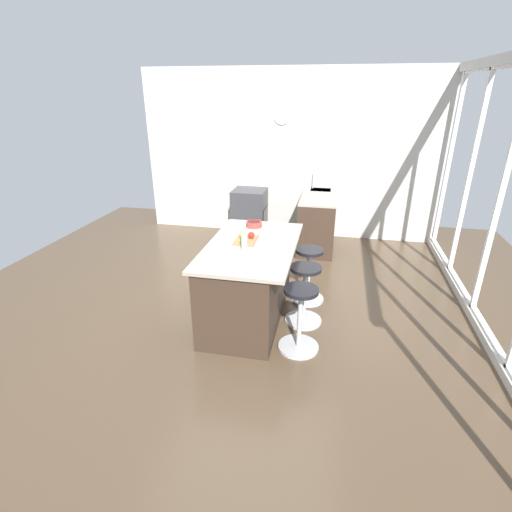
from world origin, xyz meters
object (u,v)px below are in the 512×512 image
Objects in this scene: kitchen_island at (248,280)px; fruit_bowl at (254,224)px; apple_green at (244,240)px; apple_yellow at (242,234)px; water_bottle at (244,240)px; oven_range at (250,213)px; stool_by_window at (308,276)px; stool_near_camera at (300,321)px; stool_middle at (304,296)px; apple_red at (251,235)px; cutting_board at (246,240)px.

kitchen_island is 8.54× the size of fruit_bowl.
apple_yellow is at bearing -161.88° from apple_green.
water_bottle is at bearing 2.91° from kitchen_island.
apple_yellow is at bearing 10.97° from oven_range.
apple_green reaches higher than kitchen_island.
stool_near_camera is (1.08, 0.00, 0.00)m from stool_by_window.
apple_red reaches higher than stool_middle.
water_bottle is (0.36, 0.11, 0.06)m from apple_yellow.
fruit_bowl is (-1.16, -0.74, 0.65)m from stool_near_camera.
cutting_board reaches higher than stool_by_window.
oven_range is 2.81m from apple_red.
oven_range reaches higher than stool_middle.
oven_range is at bearing -165.76° from fruit_bowl.
stool_by_window is (2.28, 1.30, -0.10)m from oven_range.
kitchen_island is 20.94× the size of apple_green.
water_bottle is (0.21, 0.01, 0.59)m from kitchen_island.
apple_red reaches higher than stool_near_camera.
apple_yellow reaches higher than stool_middle.
cutting_board is (0.45, -0.72, 0.62)m from stool_by_window.
apple_red is 0.38× the size of fruit_bowl.
oven_range is at bearing -158.86° from stool_near_camera.
oven_range is 11.62× the size of apple_red.
water_bottle reaches higher than apple_green.
apple_green is at bearing -163.97° from water_bottle.
stool_by_window is 9.45× the size of apple_red.
apple_yellow is (-0.15, -0.10, 0.53)m from kitchen_island.
water_bottle is at bearing 0.06° from apple_red.
apple_yellow reaches higher than stool_by_window.
oven_range is 4.42× the size of fruit_bowl.
fruit_bowl is (-0.62, -0.74, 0.65)m from stool_middle.
oven_range is 2.62m from stool_by_window.
stool_middle is 9.45× the size of apple_red.
stool_by_window is 1.05m from cutting_board.
apple_yellow is at bearing -146.01° from kitchen_island.
stool_near_camera is at bearing 63.84° from water_bottle.
cutting_board is 0.14m from apple_green.
fruit_bowl reaches higher than cutting_board.
apple_red is 0.36m from water_bottle.
water_bottle reaches higher than cutting_board.
apple_yellow reaches higher than stool_near_camera.
apple_yellow is (-0.06, -0.06, 0.05)m from cutting_board.
cutting_board is at bearing -170.03° from water_bottle.
stool_middle is (0.54, 0.00, 0.00)m from stool_by_window.
apple_green is 0.20m from water_bottle.
apple_green is at bearing -87.40° from stool_middle.
apple_green reaches higher than apple_red.
cutting_board is 0.53m from fruit_bowl.
oven_range is 2.89m from kitchen_island.
stool_by_window is at bearing 138.34° from water_bottle.
stool_near_camera is 1.17m from apple_red.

